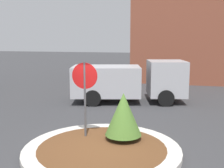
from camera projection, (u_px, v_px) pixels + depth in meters
ground_plane at (102, 153)px, 8.21m from camera, size 120.00×120.00×0.00m
traffic_island at (102, 150)px, 8.19m from camera, size 4.59×4.59×0.18m
stop_sign at (85, 86)px, 8.86m from camera, size 0.83×0.07×2.59m
island_shrub at (123, 114)px, 8.70m from camera, size 1.14×1.14×1.48m
utility_truck at (129, 80)px, 14.69m from camera, size 6.15×3.40×2.18m
storefront_building at (224, 31)px, 21.81m from camera, size 13.71×6.07×7.87m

